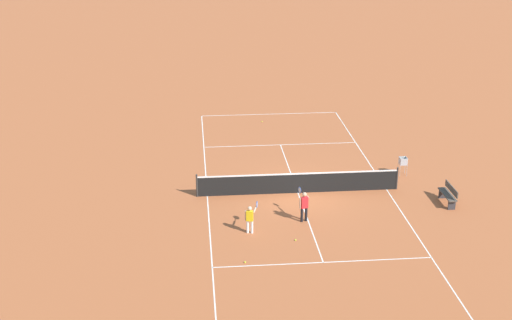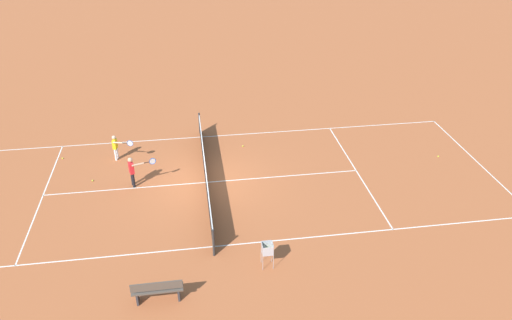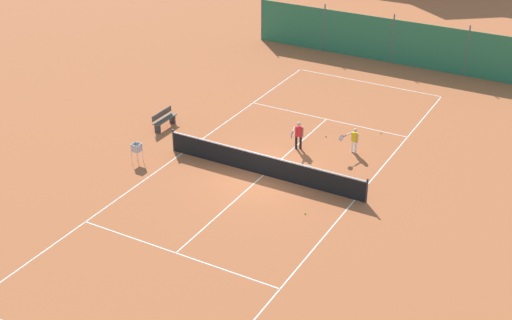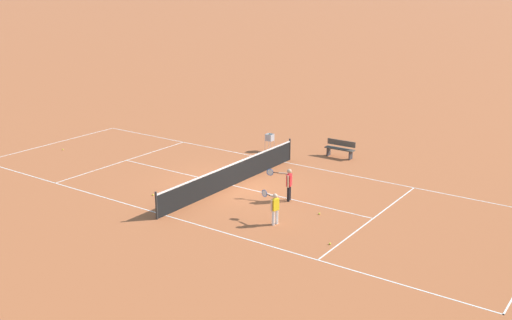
% 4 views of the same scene
% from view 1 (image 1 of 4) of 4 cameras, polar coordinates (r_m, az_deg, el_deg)
% --- Properties ---
extents(ground_plane, '(600.00, 600.00, 0.00)m').
position_cam_1_polar(ground_plane, '(32.32, 3.37, -2.64)').
color(ground_plane, '#B25B33').
extents(court_line_markings, '(8.25, 23.85, 0.01)m').
position_cam_1_polar(court_line_markings, '(32.32, 3.37, -2.63)').
color(court_line_markings, white).
rests_on(court_line_markings, ground).
extents(tennis_net, '(9.18, 0.08, 1.06)m').
position_cam_1_polar(tennis_net, '(32.12, 3.39, -1.82)').
color(tennis_net, '#2D2D2D').
rests_on(tennis_net, ground).
extents(player_near_baseline, '(0.59, 0.94, 1.17)m').
position_cam_1_polar(player_near_baseline, '(28.41, -0.46, -4.58)').
color(player_near_baseline, white).
rests_on(player_near_baseline, ground).
extents(player_near_service, '(0.43, 1.11, 1.30)m').
position_cam_1_polar(player_near_service, '(29.41, 3.86, -3.53)').
color(player_near_service, black).
rests_on(player_near_service, ground).
extents(tennis_ball_alley_left, '(0.07, 0.07, 0.07)m').
position_cam_1_polar(tennis_ball_alley_left, '(28.10, 3.18, -6.41)').
color(tennis_ball_alley_left, '#CCE033').
rests_on(tennis_ball_alley_left, ground).
extents(tennis_ball_mid_court, '(0.07, 0.07, 0.07)m').
position_cam_1_polar(tennis_ball_mid_court, '(26.51, -0.89, -8.17)').
color(tennis_ball_mid_court, '#CCE033').
rests_on(tennis_ball_mid_court, ground).
extents(tennis_ball_far_corner, '(0.07, 0.07, 0.07)m').
position_cam_1_polar(tennis_ball_far_corner, '(41.89, 0.48, 3.10)').
color(tennis_ball_far_corner, '#CCE033').
rests_on(tennis_ball_far_corner, ground).
extents(tennis_ball_alley_right, '(0.07, 0.07, 0.07)m').
position_cam_1_polar(tennis_ball_alley_right, '(33.76, -1.85, -1.48)').
color(tennis_ball_alley_right, '#CCE033').
rests_on(tennis_ball_alley_right, ground).
extents(ball_hopper, '(0.36, 0.36, 0.89)m').
position_cam_1_polar(ball_hopper, '(34.71, 11.69, -0.17)').
color(ball_hopper, '#B7B7BC').
rests_on(ball_hopper, ground).
extents(courtside_bench, '(0.36, 1.50, 0.84)m').
position_cam_1_polar(courtside_bench, '(32.11, 15.14, -2.67)').
color(courtside_bench, '#51473D').
rests_on(courtside_bench, ground).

